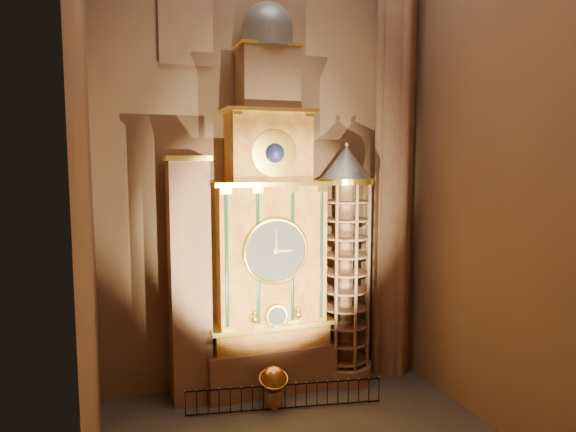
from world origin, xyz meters
name	(u,v)px	position (x,y,z in m)	size (l,w,h in m)	color
wall_back	(261,138)	(0.00, 6.00, 11.00)	(22.00, 22.00, 0.00)	#91694E
wall_left	(83,126)	(-7.00, 0.00, 11.00)	(22.00, 22.00, 0.00)	#91694E
wall_right	(487,134)	(7.00, 0.00, 11.00)	(22.00, 22.00, 0.00)	#91694E
astronomical_clock	(269,239)	(0.00, 4.96, 6.68)	(5.60, 2.41, 16.70)	#8C634C
portrait_tower	(190,279)	(-3.40, 4.98, 5.15)	(1.80, 1.60, 10.20)	#8C634C
stair_turret	(345,267)	(3.50, 4.70, 5.27)	(2.50, 2.50, 10.80)	#8C634C
gothic_pier	(395,139)	(6.10, 5.00, 11.00)	(2.04, 2.04, 22.00)	#8C634C
celestial_globe	(274,383)	(-0.37, 3.14, 1.04)	(1.35, 1.29, 1.73)	#8C634C
iron_railing	(285,397)	(0.00, 2.79, 0.56)	(7.77, 1.40, 1.03)	black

